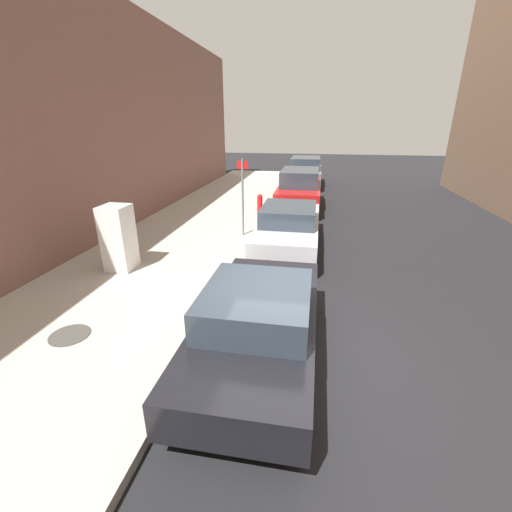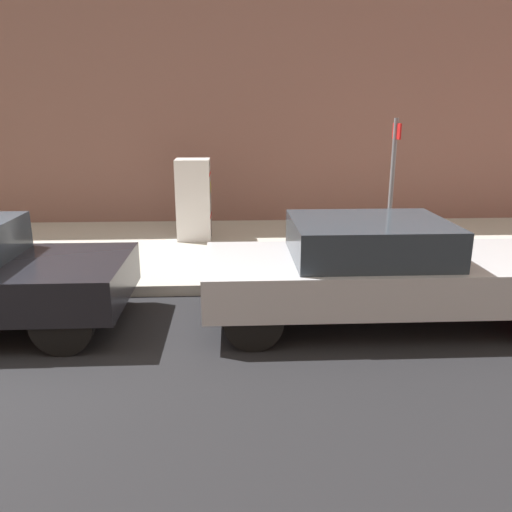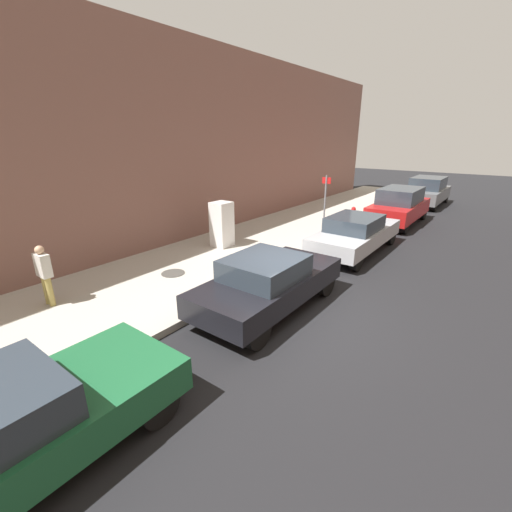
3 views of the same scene
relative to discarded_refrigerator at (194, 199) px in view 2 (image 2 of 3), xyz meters
The scene contains 6 objects.
sidewalk_slab 2.85m from the discarded_refrigerator, 76.54° to the right, with size 4.79×44.00×0.17m, color #B2ADA0.
building_facade_near 4.75m from the discarded_refrigerator, 137.23° to the right, with size 2.14×39.60×7.55m, color #7F564C.
discarded_refrigerator is the anchor object (origin of this frame).
manhole_cover 3.14m from the discarded_refrigerator, 77.28° to the right, with size 0.70×0.70×0.02m, color #47443F.
street_sign_post 4.22m from the discarded_refrigerator, 53.23° to the left, with size 0.36×0.07×2.50m.
parked_sedan_silver 4.94m from the discarded_refrigerator, 34.14° to the left, with size 1.80×4.80×1.41m.
Camera 2 is at (5.72, 3.42, 2.76)m, focal length 35.00 mm.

